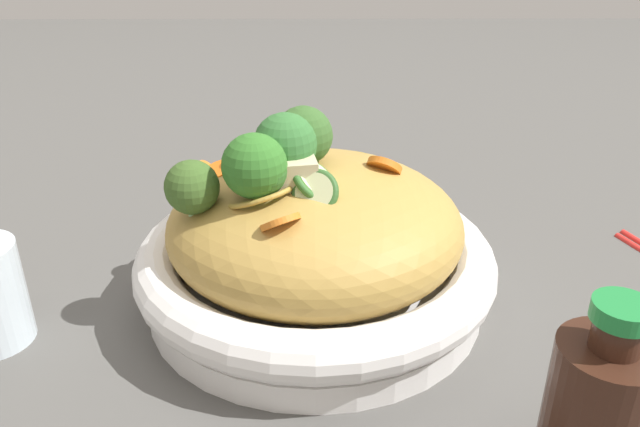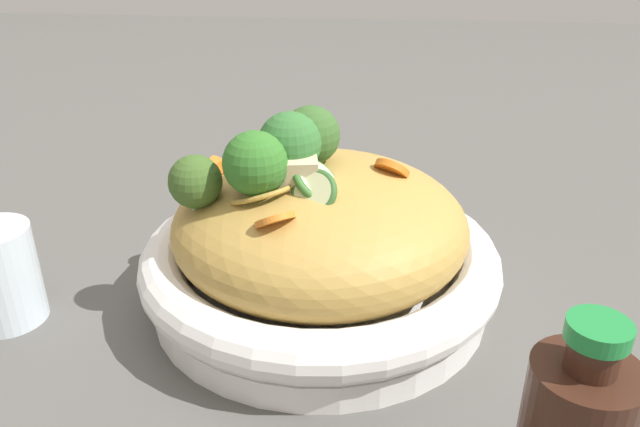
{
  "view_description": "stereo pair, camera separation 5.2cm",
  "coord_description": "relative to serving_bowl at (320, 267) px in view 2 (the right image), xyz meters",
  "views": [
    {
      "loc": [
        0.47,
        -0.0,
        0.31
      ],
      "look_at": [
        0.0,
        0.0,
        0.08
      ],
      "focal_mm": 35.28,
      "sensor_mm": 36.0,
      "label": 1
    },
    {
      "loc": [
        0.46,
        0.05,
        0.31
      ],
      "look_at": [
        0.0,
        0.0,
        0.08
      ],
      "focal_mm": 35.28,
      "sensor_mm": 36.0,
      "label": 2
    }
  ],
  "objects": [
    {
      "name": "noodle_heap",
      "position": [
        -0.0,
        0.0,
        0.04
      ],
      "size": [
        0.25,
        0.25,
        0.1
      ],
      "color": "#AF893F",
      "rests_on": "serving_bowl"
    },
    {
      "name": "broccoli_florets",
      "position": [
        0.02,
        -0.04,
        0.11
      ],
      "size": [
        0.12,
        0.14,
        0.08
      ],
      "color": "#9DBE7C",
      "rests_on": "serving_bowl"
    },
    {
      "name": "carrot_coins",
      "position": [
        -0.0,
        -0.03,
        0.08
      ],
      "size": [
        0.14,
        0.18,
        0.04
      ],
      "color": "orange",
      "rests_on": "serving_bowl"
    },
    {
      "name": "drinking_glass",
      "position": [
        0.06,
        -0.26,
        0.01
      ],
      "size": [
        0.06,
        0.06,
        0.08
      ],
      "color": "silver",
      "rests_on": "ground_plane"
    },
    {
      "name": "chicken_chunks",
      "position": [
        -0.01,
        -0.02,
        0.09
      ],
      "size": [
        0.12,
        0.04,
        0.03
      ],
      "color": "#C8BA93",
      "rests_on": "serving_bowl"
    },
    {
      "name": "ground_plane",
      "position": [
        0.0,
        0.0,
        -0.03
      ],
      "size": [
        3.0,
        3.0,
        0.0
      ],
      "primitive_type": "plane",
      "color": "#504F4C"
    },
    {
      "name": "serving_bowl",
      "position": [
        0.0,
        0.0,
        0.0
      ],
      "size": [
        0.3,
        0.3,
        0.06
      ],
      "color": "white",
      "rests_on": "ground_plane"
    },
    {
      "name": "zucchini_slices",
      "position": [
        0.03,
        -0.0,
        0.09
      ],
      "size": [
        0.06,
        0.05,
        0.04
      ],
      "color": "beige",
      "rests_on": "serving_bowl"
    }
  ]
}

